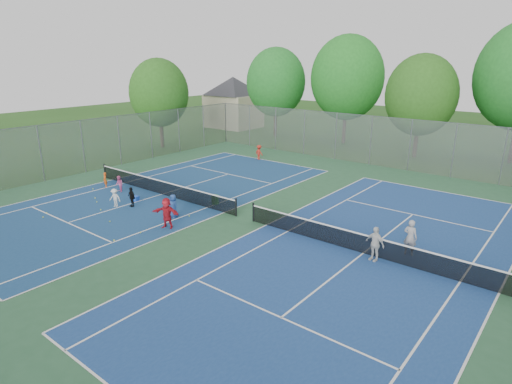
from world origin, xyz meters
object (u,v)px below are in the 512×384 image
Objects in this scene: net_left at (161,188)px; ball_crate at (135,199)px; net_right at (364,244)px; ball_hopper at (215,200)px; instructor at (410,237)px.

net_left is 35.79× the size of ball_crate.
net_right reaches higher than ball_hopper.
ball_hopper is at bearing 31.03° from ball_crate.
instructor is (15.62, 1.20, 0.38)m from net_left.
net_right is at bearing 7.43° from ball_crate.
ball_crate is 0.61× the size of ball_hopper.
ball_hopper is (4.07, 0.74, -0.16)m from net_left.
net_left is 21.73× the size of ball_hopper.
instructor reaches higher than ball_hopper.
instructor reaches higher than ball_crate.
ball_crate is at bearing -172.57° from net_right.
instructor is at bearing 36.47° from net_right.
net_left and net_right have the same top height.
ball_hopper is at bearing 175.76° from net_right.
ball_crate is (-0.24, -1.86, -0.30)m from net_left.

